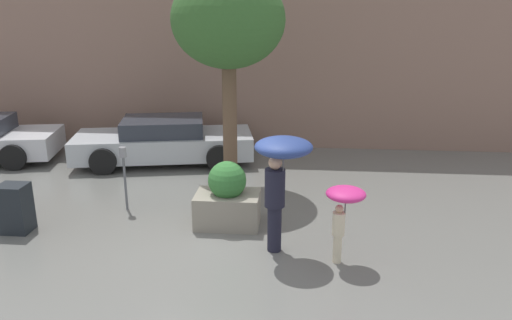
{
  "coord_description": "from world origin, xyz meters",
  "views": [
    {
      "loc": [
        1.71,
        -7.72,
        3.94
      ],
      "look_at": [
        0.88,
        1.6,
        1.05
      ],
      "focal_mm": 35.0,
      "sensor_mm": 36.0,
      "label": 1
    }
  ],
  "objects_px": {
    "parked_car_near": "(164,141)",
    "parking_meter": "(124,165)",
    "newspaper_box": "(15,208)",
    "planter_box": "(227,199)",
    "person_adult": "(281,165)",
    "person_child": "(344,204)",
    "street_tree": "(228,22)"
  },
  "relations": [
    {
      "from": "parked_car_near",
      "to": "newspaper_box",
      "type": "height_order",
      "value": "parked_car_near"
    },
    {
      "from": "person_child",
      "to": "street_tree",
      "type": "xyz_separation_m",
      "value": [
        -2.26,
        3.4,
        2.61
      ]
    },
    {
      "from": "planter_box",
      "to": "parking_meter",
      "type": "height_order",
      "value": "parking_meter"
    },
    {
      "from": "person_child",
      "to": "street_tree",
      "type": "height_order",
      "value": "street_tree"
    },
    {
      "from": "person_adult",
      "to": "street_tree",
      "type": "height_order",
      "value": "street_tree"
    },
    {
      "from": "planter_box",
      "to": "person_child",
      "type": "distance_m",
      "value": 2.43
    },
    {
      "from": "person_adult",
      "to": "parked_car_near",
      "type": "height_order",
      "value": "person_adult"
    },
    {
      "from": "person_adult",
      "to": "newspaper_box",
      "type": "xyz_separation_m",
      "value": [
        -4.8,
        0.37,
        -1.07
      ]
    },
    {
      "from": "person_child",
      "to": "newspaper_box",
      "type": "distance_m",
      "value": 5.86
    },
    {
      "from": "planter_box",
      "to": "parked_car_near",
      "type": "height_order",
      "value": "planter_box"
    },
    {
      "from": "person_adult",
      "to": "street_tree",
      "type": "xyz_separation_m",
      "value": [
        -1.25,
        3.13,
        2.1
      ]
    },
    {
      "from": "parked_car_near",
      "to": "parking_meter",
      "type": "bearing_deg",
      "value": 170.46
    },
    {
      "from": "person_adult",
      "to": "street_tree",
      "type": "bearing_deg",
      "value": 139.3
    },
    {
      "from": "street_tree",
      "to": "parked_car_near",
      "type": "bearing_deg",
      "value": 140.17
    },
    {
      "from": "person_child",
      "to": "parking_meter",
      "type": "relative_size",
      "value": 0.97
    },
    {
      "from": "person_adult",
      "to": "parked_car_near",
      "type": "distance_m",
      "value": 5.87
    },
    {
      "from": "person_adult",
      "to": "planter_box",
      "type": "bearing_deg",
      "value": 163.03
    },
    {
      "from": "person_adult",
      "to": "parking_meter",
      "type": "distance_m",
      "value": 3.56
    },
    {
      "from": "planter_box",
      "to": "person_child",
      "type": "bearing_deg",
      "value": -31.97
    },
    {
      "from": "parking_meter",
      "to": "newspaper_box",
      "type": "distance_m",
      "value": 2.08
    },
    {
      "from": "person_child",
      "to": "street_tree",
      "type": "distance_m",
      "value": 4.84
    },
    {
      "from": "planter_box",
      "to": "newspaper_box",
      "type": "height_order",
      "value": "planter_box"
    },
    {
      "from": "parked_car_near",
      "to": "newspaper_box",
      "type": "bearing_deg",
      "value": 149.47
    },
    {
      "from": "person_child",
      "to": "street_tree",
      "type": "bearing_deg",
      "value": 114.39
    },
    {
      "from": "newspaper_box",
      "to": "planter_box",
      "type": "bearing_deg",
      "value": 9.32
    },
    {
      "from": "parking_meter",
      "to": "parked_car_near",
      "type": "bearing_deg",
      "value": 91.65
    },
    {
      "from": "planter_box",
      "to": "person_adult",
      "type": "relative_size",
      "value": 0.63
    },
    {
      "from": "planter_box",
      "to": "street_tree",
      "type": "xyz_separation_m",
      "value": [
        -0.24,
        2.14,
        3.09
      ]
    },
    {
      "from": "person_adult",
      "to": "parking_meter",
      "type": "xyz_separation_m",
      "value": [
        -3.15,
        1.54,
        -0.59
      ]
    },
    {
      "from": "person_child",
      "to": "newspaper_box",
      "type": "relative_size",
      "value": 1.41
    },
    {
      "from": "person_adult",
      "to": "person_child",
      "type": "bearing_deg",
      "value": 12.7
    },
    {
      "from": "parked_car_near",
      "to": "parking_meter",
      "type": "xyz_separation_m",
      "value": [
        0.09,
        -3.25,
        0.38
      ]
    }
  ]
}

